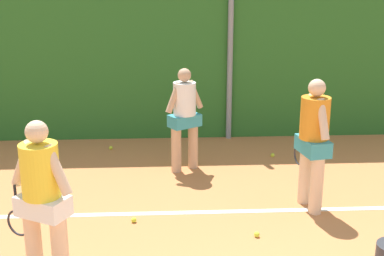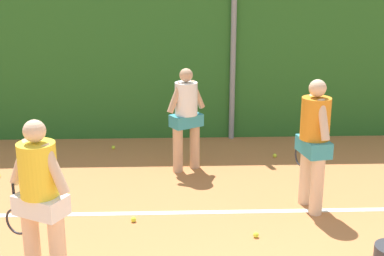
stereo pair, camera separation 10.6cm
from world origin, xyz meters
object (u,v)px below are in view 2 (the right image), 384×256
player_foreground_near (40,194)px  tennis_ball_5 (256,235)px  player_midcourt (314,138)px  player_backcourt_far (186,114)px  tennis_ball_4 (113,147)px  tennis_ball_8 (134,219)px  tennis_ball_7 (275,156)px

player_foreground_near → tennis_ball_5: size_ratio=25.98×
player_foreground_near → player_midcourt: 3.51m
player_backcourt_far → tennis_ball_4: (-1.26, 1.02, -0.88)m
player_foreground_near → tennis_ball_8: bearing=-93.2°
tennis_ball_4 → tennis_ball_5: bearing=-58.4°
player_foreground_near → tennis_ball_8: player_foreground_near is taller
player_foreground_near → tennis_ball_4: size_ratio=25.98×
player_midcourt → tennis_ball_8: size_ratio=26.42×
player_midcourt → tennis_ball_7: player_midcourt is taller
player_backcourt_far → tennis_ball_8: (-0.71, -1.81, -0.88)m
player_foreground_near → tennis_ball_7: (3.01, 3.60, -0.93)m
tennis_ball_5 → player_backcourt_far: bearing=108.6°
player_backcourt_far → tennis_ball_5: size_ratio=24.57×
player_midcourt → player_backcourt_far: size_ratio=1.08×
tennis_ball_8 → player_foreground_near: bearing=-121.4°
player_backcourt_far → tennis_ball_4: 1.85m
tennis_ball_4 → tennis_ball_8: 2.89m
player_midcourt → tennis_ball_4: 3.92m
player_foreground_near → tennis_ball_5: player_foreground_near is taller
player_midcourt → tennis_ball_5: size_ratio=26.42×
player_foreground_near → tennis_ball_4: player_foreground_near is taller
tennis_ball_5 → tennis_ball_7: bearing=75.0°
player_foreground_near → tennis_ball_8: (0.79, 1.30, -0.93)m
player_foreground_near → tennis_ball_5: (2.27, 0.84, -0.93)m
player_backcourt_far → tennis_ball_8: player_backcourt_far is taller
tennis_ball_4 → player_midcourt: bearing=-41.2°
tennis_ball_4 → tennis_ball_8: (0.55, -2.84, 0.00)m
player_midcourt → player_backcourt_far: player_midcourt is taller
player_foreground_near → player_midcourt: bearing=-124.2°
player_midcourt → tennis_ball_4: (-2.86, 2.51, -0.94)m
tennis_ball_5 → tennis_ball_7: (0.74, 2.77, 0.00)m
tennis_ball_8 → player_backcourt_far: bearing=68.5°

